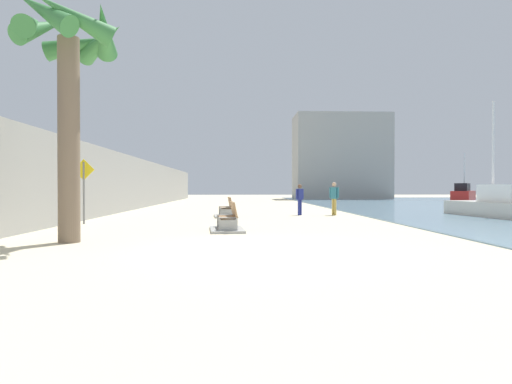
{
  "coord_description": "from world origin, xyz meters",
  "views": [
    {
      "loc": [
        -0.4,
        -10.08,
        1.45
      ],
      "look_at": [
        0.74,
        15.6,
        1.19
      ],
      "focal_mm": 30.57,
      "sensor_mm": 36.0,
      "label": 1
    }
  ],
  "objects_px": {
    "bench_far": "(226,212)",
    "pedestrian_sign": "(84,184)",
    "bench_near": "(228,224)",
    "boat_nearest": "(463,194)",
    "person_walking": "(300,197)",
    "boat_outer": "(500,205)",
    "person_standing": "(334,196)",
    "palm_tree": "(69,60)"
  },
  "relations": [
    {
      "from": "bench_far",
      "to": "pedestrian_sign",
      "type": "height_order",
      "value": "pedestrian_sign"
    },
    {
      "from": "bench_near",
      "to": "boat_nearest",
      "type": "height_order",
      "value": "boat_nearest"
    },
    {
      "from": "bench_far",
      "to": "boat_nearest",
      "type": "height_order",
      "value": "boat_nearest"
    },
    {
      "from": "person_walking",
      "to": "boat_outer",
      "type": "bearing_deg",
      "value": -12.25
    },
    {
      "from": "bench_near",
      "to": "person_standing",
      "type": "height_order",
      "value": "person_standing"
    },
    {
      "from": "boat_nearest",
      "to": "palm_tree",
      "type": "bearing_deg",
      "value": -130.18
    },
    {
      "from": "palm_tree",
      "to": "person_walking",
      "type": "height_order",
      "value": "palm_tree"
    },
    {
      "from": "bench_far",
      "to": "boat_nearest",
      "type": "distance_m",
      "value": 35.09
    },
    {
      "from": "boat_outer",
      "to": "pedestrian_sign",
      "type": "bearing_deg",
      "value": -170.82
    },
    {
      "from": "bench_far",
      "to": "person_walking",
      "type": "distance_m",
      "value": 4.08
    },
    {
      "from": "boat_nearest",
      "to": "pedestrian_sign",
      "type": "distance_m",
      "value": 41.86
    },
    {
      "from": "person_standing",
      "to": "bench_far",
      "type": "bearing_deg",
      "value": -169.33
    },
    {
      "from": "boat_outer",
      "to": "pedestrian_sign",
      "type": "xyz_separation_m",
      "value": [
        -18.93,
        -3.06,
        0.99
      ]
    },
    {
      "from": "bench_near",
      "to": "pedestrian_sign",
      "type": "bearing_deg",
      "value": 152.88
    },
    {
      "from": "bench_near",
      "to": "boat_nearest",
      "type": "xyz_separation_m",
      "value": [
        24.89,
        31.44,
        0.52
      ]
    },
    {
      "from": "bench_far",
      "to": "boat_outer",
      "type": "height_order",
      "value": "boat_outer"
    },
    {
      "from": "bench_near",
      "to": "bench_far",
      "type": "xyz_separation_m",
      "value": [
        -0.22,
        6.93,
        0.0
      ]
    },
    {
      "from": "palm_tree",
      "to": "boat_outer",
      "type": "height_order",
      "value": "palm_tree"
    },
    {
      "from": "person_standing",
      "to": "boat_nearest",
      "type": "height_order",
      "value": "boat_nearest"
    },
    {
      "from": "bench_near",
      "to": "boat_outer",
      "type": "height_order",
      "value": "boat_outer"
    },
    {
      "from": "bench_far",
      "to": "person_standing",
      "type": "height_order",
      "value": "person_standing"
    },
    {
      "from": "person_walking",
      "to": "boat_nearest",
      "type": "relative_size",
      "value": 0.23
    },
    {
      "from": "bench_far",
      "to": "boat_nearest",
      "type": "relative_size",
      "value": 0.31
    },
    {
      "from": "palm_tree",
      "to": "pedestrian_sign",
      "type": "height_order",
      "value": "palm_tree"
    },
    {
      "from": "boat_nearest",
      "to": "bench_far",
      "type": "bearing_deg",
      "value": -135.68
    },
    {
      "from": "person_walking",
      "to": "person_standing",
      "type": "xyz_separation_m",
      "value": [
        1.8,
        -0.1,
        0.07
      ]
    },
    {
      "from": "bench_near",
      "to": "boat_outer",
      "type": "relative_size",
      "value": 0.38
    },
    {
      "from": "pedestrian_sign",
      "to": "palm_tree",
      "type": "bearing_deg",
      "value": -74.26
    },
    {
      "from": "palm_tree",
      "to": "bench_far",
      "type": "height_order",
      "value": "palm_tree"
    },
    {
      "from": "palm_tree",
      "to": "boat_nearest",
      "type": "xyz_separation_m",
      "value": [
        29.01,
        34.35,
        -4.07
      ]
    },
    {
      "from": "palm_tree",
      "to": "person_standing",
      "type": "height_order",
      "value": "palm_tree"
    },
    {
      "from": "bench_far",
      "to": "boat_outer",
      "type": "distance_m",
      "value": 13.4
    },
    {
      "from": "palm_tree",
      "to": "bench_far",
      "type": "relative_size",
      "value": 2.99
    },
    {
      "from": "person_standing",
      "to": "boat_outer",
      "type": "height_order",
      "value": "boat_outer"
    },
    {
      "from": "palm_tree",
      "to": "person_standing",
      "type": "bearing_deg",
      "value": 48.77
    },
    {
      "from": "person_standing",
      "to": "pedestrian_sign",
      "type": "xyz_separation_m",
      "value": [
        -11.22,
        -5.03,
        0.6
      ]
    },
    {
      "from": "boat_nearest",
      "to": "person_walking",
      "type": "bearing_deg",
      "value": -132.32
    },
    {
      "from": "bench_near",
      "to": "person_standing",
      "type": "bearing_deg",
      "value": 55.81
    },
    {
      "from": "bench_near",
      "to": "person_walking",
      "type": "bearing_deg",
      "value": 65.86
    },
    {
      "from": "bench_far",
      "to": "boat_outer",
      "type": "bearing_deg",
      "value": -3.87
    },
    {
      "from": "person_walking",
      "to": "boat_nearest",
      "type": "height_order",
      "value": "boat_nearest"
    },
    {
      "from": "bench_near",
      "to": "boat_outer",
      "type": "bearing_deg",
      "value": 24.61
    }
  ]
}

